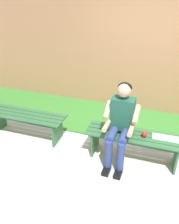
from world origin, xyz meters
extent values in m
cube|color=beige|center=(0.98, 1.00, -0.02)|extent=(10.00, 7.00, 0.04)
cube|color=#387A2D|center=(0.98, -1.55, 0.01)|extent=(9.00, 2.38, 0.03)
cube|color=#B27A51|center=(0.50, -1.84, 1.53)|extent=(9.50, 0.24, 3.07)
cube|color=#2D6038|center=(0.00, -0.17, 0.44)|extent=(1.51, 0.13, 0.02)
cube|color=#2D6038|center=(0.00, -0.06, 0.44)|extent=(1.51, 0.13, 0.02)
cube|color=#2D6038|center=(0.00, 0.06, 0.44)|extent=(1.51, 0.13, 0.02)
cube|color=#2D6038|center=(0.00, 0.17, 0.44)|extent=(1.51, 0.13, 0.02)
cube|color=#2D6038|center=(-0.63, -0.01, 0.22)|extent=(0.04, 0.39, 0.43)
cube|color=#2D6038|center=(0.63, 0.01, 0.22)|extent=(0.04, 0.39, 0.43)
cube|color=#2D6038|center=(1.96, -0.17, 0.44)|extent=(1.47, 0.13, 0.02)
cube|color=#2D6038|center=(1.95, -0.06, 0.44)|extent=(1.47, 0.13, 0.02)
cube|color=#2D6038|center=(1.95, 0.06, 0.44)|extent=(1.47, 0.13, 0.02)
cube|color=#2D6038|center=(1.95, 0.17, 0.44)|extent=(1.47, 0.13, 0.02)
cube|color=#2D6038|center=(1.34, -0.01, 0.22)|extent=(0.04, 0.39, 0.43)
cube|color=#1E513D|center=(0.22, -0.02, 0.77)|extent=(0.34, 0.20, 0.50)
sphere|color=tan|center=(0.22, -0.01, 1.15)|extent=(0.20, 0.20, 0.20)
ellipsoid|color=black|center=(0.22, -0.04, 1.18)|extent=(0.20, 0.19, 0.15)
cylinder|color=navy|center=(0.13, 0.18, 0.52)|extent=(0.13, 0.40, 0.13)
cylinder|color=navy|center=(0.31, 0.18, 0.52)|extent=(0.13, 0.40, 0.13)
cylinder|color=navy|center=(0.13, 0.38, 0.26)|extent=(0.11, 0.11, 0.52)
cube|color=black|center=(0.13, 0.44, 0.04)|extent=(0.10, 0.22, 0.07)
cylinder|color=navy|center=(0.31, 0.38, 0.26)|extent=(0.11, 0.11, 0.52)
cube|color=black|center=(0.31, 0.44, 0.04)|extent=(0.10, 0.22, 0.07)
cylinder|color=tan|center=(0.01, 0.06, 0.84)|extent=(0.08, 0.28, 0.23)
cylinder|color=tan|center=(0.04, 0.22, 0.66)|extent=(0.07, 0.26, 0.07)
cylinder|color=tan|center=(0.43, 0.06, 0.84)|extent=(0.08, 0.28, 0.23)
cylinder|color=tan|center=(0.40, 0.22, 0.66)|extent=(0.07, 0.26, 0.07)
sphere|color=red|center=(-0.13, 0.01, 0.50)|extent=(0.09, 0.09, 0.09)
cube|color=white|center=(-0.56, -0.05, 0.47)|extent=(0.20, 0.15, 0.02)
cube|color=white|center=(-0.35, -0.04, 0.47)|extent=(0.20, 0.15, 0.02)
cube|color=#33724C|center=(-0.45, -0.05, 0.46)|extent=(0.42, 0.17, 0.01)
camera|label=1|loc=(-0.29, 2.92, 2.42)|focal=36.35mm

